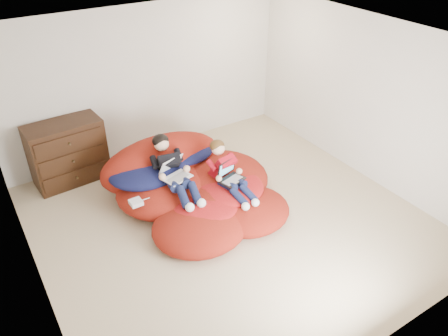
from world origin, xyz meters
TOP-DOWN VIEW (x-y plane):
  - room_shell at (0.00, 0.00)m, footprint 5.10×5.10m
  - dresser at (-1.55, 2.21)m, footprint 1.15×0.65m
  - beanbag_pile at (-0.21, 0.69)m, footprint 2.40×2.38m
  - cream_pillow at (-0.65, 1.40)m, footprint 0.46×0.29m
  - older_boy at (-0.48, 0.73)m, footprint 0.38×1.16m
  - younger_boy at (0.18, 0.32)m, footprint 0.34×1.01m
  - laptop_white at (-0.48, 0.64)m, footprint 0.42×0.48m
  - laptop_black at (0.18, 0.26)m, footprint 0.40×0.38m
  - power_adapter at (-1.13, 0.54)m, footprint 0.16×0.16m

SIDE VIEW (x-z plane):
  - room_shell at x=0.00m, z-range -1.17..1.60m
  - beanbag_pile at x=-0.21m, z-range -0.19..0.72m
  - power_adapter at x=-1.13m, z-range 0.39..0.45m
  - dresser at x=-1.55m, z-range 0.00..1.00m
  - laptop_black at x=0.18m, z-range 0.43..0.69m
  - younger_boy at x=0.18m, z-range 0.28..0.93m
  - cream_pillow at x=-0.65m, z-range 0.47..0.77m
  - laptop_white at x=-0.48m, z-range 0.51..0.75m
  - older_boy at x=-0.48m, z-range 0.33..1.00m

